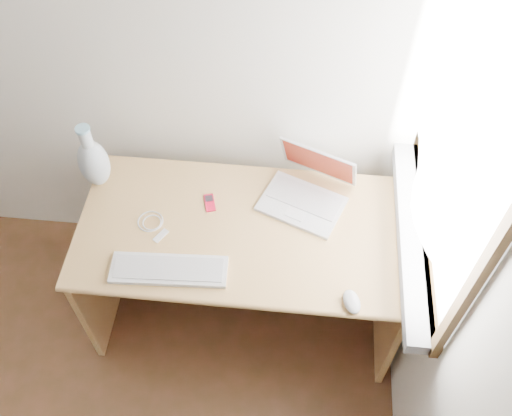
# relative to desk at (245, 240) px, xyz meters

# --- Properties ---
(window) EXTENTS (0.11, 0.99, 1.10)m
(window) POSITION_rel_desk_xyz_m (0.69, -0.09, 0.77)
(window) COLOR white
(window) RESTS_ON right_wall
(desk) EXTENTS (1.35, 0.67, 0.71)m
(desk) POSITION_rel_desk_xyz_m (0.00, 0.00, 0.00)
(desk) COLOR tan
(desk) RESTS_ON floor
(laptop) EXTENTS (0.39, 0.38, 0.23)m
(laptop) POSITION_rel_desk_xyz_m (0.23, 0.11, 0.25)
(laptop) COLOR white
(laptop) RESTS_ON desk
(external_keyboard) EXTENTS (0.45, 0.16, 0.02)m
(external_keyboard) POSITION_rel_desk_xyz_m (-0.26, -0.31, 0.21)
(external_keyboard) COLOR white
(external_keyboard) RESTS_ON desk
(mouse) EXTENTS (0.09, 0.11, 0.04)m
(mouse) POSITION_rel_desk_xyz_m (0.44, -0.38, 0.22)
(mouse) COLOR white
(mouse) RESTS_ON desk
(ipod) EXTENTS (0.06, 0.10, 0.01)m
(ipod) POSITION_rel_desk_xyz_m (-0.15, 0.03, 0.21)
(ipod) COLOR #B50C2A
(ipod) RESTS_ON desk
(cable_coil) EXTENTS (0.13, 0.13, 0.01)m
(cable_coil) POSITION_rel_desk_xyz_m (-0.38, -0.08, 0.21)
(cable_coil) COLOR white
(cable_coil) RESTS_ON desk
(remote) EXTENTS (0.06, 0.07, 0.01)m
(remote) POSITION_rel_desk_xyz_m (-0.32, -0.15, 0.21)
(remote) COLOR white
(remote) RESTS_ON desk
(vase) EXTENTS (0.13, 0.13, 0.32)m
(vase) POSITION_rel_desk_xyz_m (-0.64, 0.10, 0.33)
(vase) COLOR silver
(vase) RESTS_ON desk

